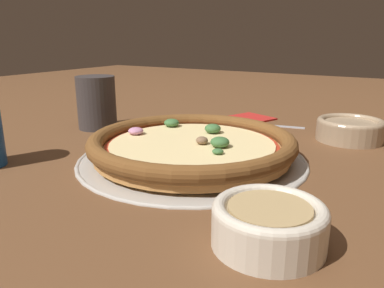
% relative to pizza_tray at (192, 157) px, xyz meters
% --- Properties ---
extents(ground_plane, '(3.00, 3.00, 0.00)m').
position_rel_pizza_tray_xyz_m(ground_plane, '(0.00, 0.00, -0.00)').
color(ground_plane, brown).
extents(pizza_tray, '(0.38, 0.38, 0.01)m').
position_rel_pizza_tray_xyz_m(pizza_tray, '(0.00, 0.00, 0.00)').
color(pizza_tray, '#B7B2A8').
rests_on(pizza_tray, ground_plane).
extents(pizza, '(0.34, 0.34, 0.04)m').
position_rel_pizza_tray_xyz_m(pizza, '(-0.00, -0.00, 0.02)').
color(pizza, '#BC7F42').
rests_on(pizza, pizza_tray).
extents(bowl_near, '(0.11, 0.11, 0.04)m').
position_rel_pizza_tray_xyz_m(bowl_near, '(0.19, 0.20, 0.02)').
color(bowl_near, beige).
rests_on(bowl_near, ground_plane).
extents(bowl_far, '(0.13, 0.13, 0.04)m').
position_rel_pizza_tray_xyz_m(bowl_far, '(-0.26, 0.20, 0.02)').
color(bowl_far, '#9E8466').
rests_on(bowl_far, ground_plane).
extents(drinking_cup, '(0.08, 0.08, 0.11)m').
position_rel_pizza_tray_xyz_m(drinking_cup, '(-0.08, -0.29, 0.05)').
color(drinking_cup, '#383333').
rests_on(drinking_cup, ground_plane).
extents(napkin, '(0.17, 0.14, 0.01)m').
position_rel_pizza_tray_xyz_m(napkin, '(-0.32, -0.05, 0.00)').
color(napkin, '#B2231E').
rests_on(napkin, ground_plane).
extents(fork, '(0.05, 0.17, 0.00)m').
position_rel_pizza_tray_xyz_m(fork, '(-0.29, 0.01, -0.00)').
color(fork, '#B7B7BC').
rests_on(fork, ground_plane).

